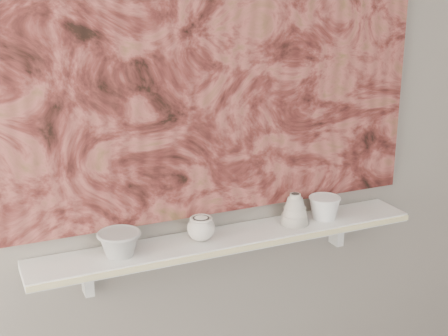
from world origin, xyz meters
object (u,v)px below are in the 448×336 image
shelf (230,239)px  bell_vessel (295,209)px  painting (221,56)px  bowl_grey (119,243)px  cup_cream (201,228)px  bowl_white (324,207)px

shelf → bell_vessel: 0.27m
painting → bowl_grey: (-0.39, -0.08, -0.57)m
painting → cup_cream: 0.58m
bowl_white → shelf: bearing=180.0°
cup_cream → bell_vessel: size_ratio=0.83×
painting → shelf: bearing=-90.0°
shelf → cup_cream: cup_cream is taller
cup_cream → bowl_grey: bearing=180.0°
bowl_white → bell_vessel: bearing=180.0°
shelf → bowl_white: (0.38, 0.00, 0.06)m
shelf → bell_vessel: size_ratio=12.17×
bowl_grey → painting: bearing=11.6°
cup_cream → shelf: bearing=0.0°
shelf → bowl_grey: size_ratio=9.82×
painting → cup_cream: (-0.11, -0.08, -0.57)m
painting → cup_cream: size_ratio=15.73×
bowl_grey → bell_vessel: bell_vessel is taller
shelf → bell_vessel: (0.26, 0.00, 0.07)m
painting → bowl_white: size_ratio=12.67×
bowl_white → painting: bearing=168.1°
bell_vessel → cup_cream: bearing=180.0°
bowl_grey → bowl_white: size_ratio=1.20×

